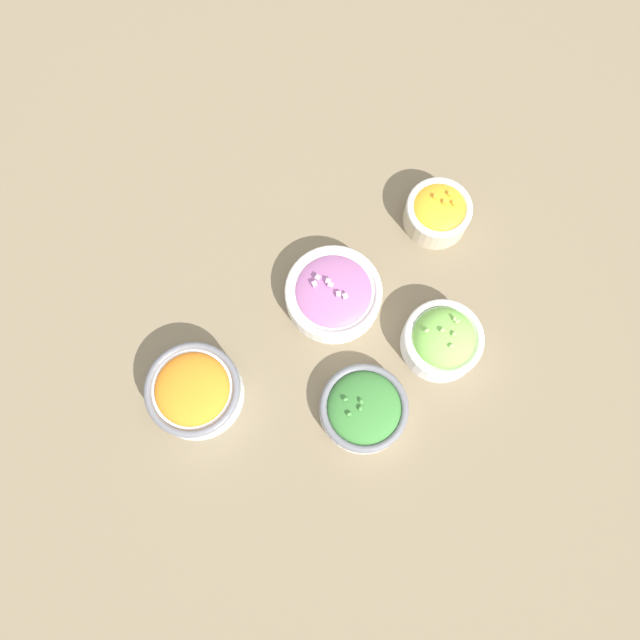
% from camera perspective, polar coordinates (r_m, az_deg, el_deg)
% --- Properties ---
extents(ground_plane, '(3.00, 3.00, 0.00)m').
position_cam_1_polar(ground_plane, '(1.03, 0.00, -0.45)').
color(ground_plane, '#75664C').
extents(bowl_squash, '(0.11, 0.11, 0.07)m').
position_cam_1_polar(bowl_squash, '(1.08, 10.72, 9.70)').
color(bowl_squash, beige).
rests_on(bowl_squash, ground_plane).
extents(bowl_red_onion, '(0.16, 0.16, 0.06)m').
position_cam_1_polar(bowl_red_onion, '(1.01, 1.23, 2.46)').
color(bowl_red_onion, silver).
rests_on(bowl_red_onion, ground_plane).
extents(bowl_carrots, '(0.15, 0.15, 0.07)m').
position_cam_1_polar(bowl_carrots, '(0.99, -11.44, -6.35)').
color(bowl_carrots, silver).
rests_on(bowl_carrots, ground_plane).
extents(bowl_broccoli, '(0.14, 0.14, 0.06)m').
position_cam_1_polar(bowl_broccoli, '(0.98, 4.02, -8.04)').
color(bowl_broccoli, white).
rests_on(bowl_broccoli, ground_plane).
extents(bowl_lettuce, '(0.13, 0.13, 0.08)m').
position_cam_1_polar(bowl_lettuce, '(1.00, 11.15, -1.77)').
color(bowl_lettuce, white).
rests_on(bowl_lettuce, ground_plane).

